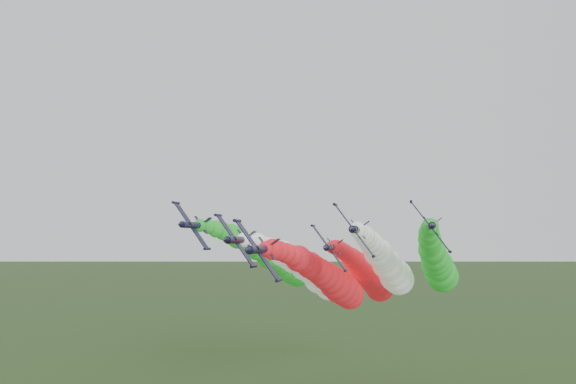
# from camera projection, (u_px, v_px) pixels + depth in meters

# --- Properties ---
(jet_lead) EXTENTS (12.25, 76.64, 20.38)m
(jet_lead) POSITION_uv_depth(u_px,v_px,m) (332.00, 281.00, 123.25)
(jet_lead) COLOR #121133
(jet_lead) RESTS_ON ground
(jet_inner_left) EXTENTS (12.60, 76.98, 20.73)m
(jet_inner_left) POSITION_uv_depth(u_px,v_px,m) (311.00, 272.00, 135.07)
(jet_inner_left) COLOR #121133
(jet_inner_left) RESTS_ON ground
(jet_inner_right) EXTENTS (12.66, 77.04, 20.79)m
(jet_inner_right) POSITION_uv_depth(u_px,v_px,m) (388.00, 266.00, 134.28)
(jet_inner_right) COLOR #121133
(jet_inner_right) RESTS_ON ground
(jet_outer_left) EXTENTS (12.33, 76.72, 20.47)m
(jet_outer_left) POSITION_uv_depth(u_px,v_px,m) (275.00, 259.00, 143.56)
(jet_outer_left) COLOR #121133
(jet_outer_left) RESTS_ON ground
(jet_outer_right) EXTENTS (12.89, 77.27, 21.02)m
(jet_outer_right) POSITION_uv_depth(u_px,v_px,m) (437.00, 263.00, 137.91)
(jet_outer_right) COLOR #121133
(jet_outer_right) RESTS_ON ground
(jet_trail) EXTENTS (12.99, 77.37, 21.12)m
(jet_trail) POSITION_uv_depth(u_px,v_px,m) (369.00, 275.00, 148.71)
(jet_trail) COLOR #121133
(jet_trail) RESTS_ON ground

